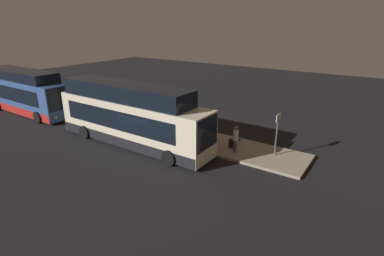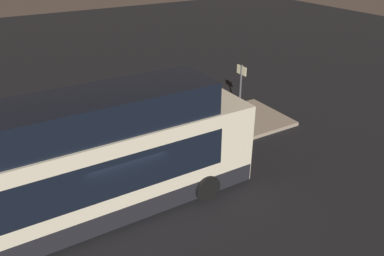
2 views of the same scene
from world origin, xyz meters
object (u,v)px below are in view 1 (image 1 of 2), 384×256
at_px(trash_bin, 180,127).
at_px(passenger_with_bags, 159,121).
at_px(passenger_waiting, 189,128).
at_px(bus_second, 26,94).
at_px(bus_lead, 131,118).
at_px(suitcase, 232,143).
at_px(sign_post, 277,130).
at_px(passenger_boarding, 236,138).

bearing_deg(trash_bin, passenger_with_bags, -127.23).
height_order(passenger_waiting, passenger_with_bags, passenger_waiting).
xyz_separation_m(bus_second, trash_bin, (15.36, 3.64, -1.32)).
relative_size(bus_lead, passenger_with_bags, 7.16).
bearing_deg(suitcase, sign_post, 10.30).
distance_m(bus_lead, sign_post, 9.88).
distance_m(bus_second, sign_post, 23.29).
bearing_deg(passenger_with_bags, passenger_waiting, 176.37).
xyz_separation_m(bus_lead, suitcase, (6.44, 2.93, -1.42)).
bearing_deg(bus_lead, bus_second, -180.00).
bearing_deg(sign_post, trash_bin, 178.50).
height_order(bus_lead, suitcase, bus_lead).
bearing_deg(trash_bin, sign_post, -1.50).
bearing_deg(passenger_with_bags, trash_bin, -130.75).
distance_m(passenger_waiting, suitcase, 3.21).
bearing_deg(passenger_boarding, trash_bin, -163.15).
bearing_deg(passenger_boarding, suitcase, 165.10).
bearing_deg(sign_post, suitcase, -169.70).
relative_size(bus_lead, trash_bin, 19.14).
bearing_deg(bus_lead, trash_bin, 66.51).
bearing_deg(suitcase, passenger_boarding, -44.49).
relative_size(passenger_waiting, suitcase, 2.13).
distance_m(passenger_waiting, trash_bin, 2.34).
bearing_deg(passenger_waiting, passenger_with_bags, -32.00).
relative_size(bus_lead, sign_post, 4.50).
height_order(passenger_with_bags, sign_post, sign_post).
relative_size(passenger_with_bags, trash_bin, 2.67).
distance_m(suitcase, trash_bin, 4.91).
bearing_deg(suitcase, trash_bin, 171.65).
bearing_deg(sign_post, bus_lead, -159.62).
relative_size(passenger_boarding, sign_post, 0.66).
distance_m(bus_second, passenger_waiting, 17.31).
xyz_separation_m(passenger_boarding, passenger_waiting, (-3.58, -0.13, -0.01)).
bearing_deg(passenger_boarding, bus_second, -143.73).
relative_size(passenger_waiting, sign_post, 0.67).
bearing_deg(passenger_waiting, suitcase, 159.79).
bearing_deg(bus_lead, passenger_boarding, 19.24).
xyz_separation_m(suitcase, trash_bin, (-4.86, 0.71, 0.01)).
bearing_deg(trash_bin, suitcase, -8.35).
xyz_separation_m(bus_second, passenger_with_bags, (14.34, 2.30, -0.70)).
bearing_deg(bus_second, passenger_boarding, 6.68).
height_order(bus_second, passenger_with_bags, bus_second).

